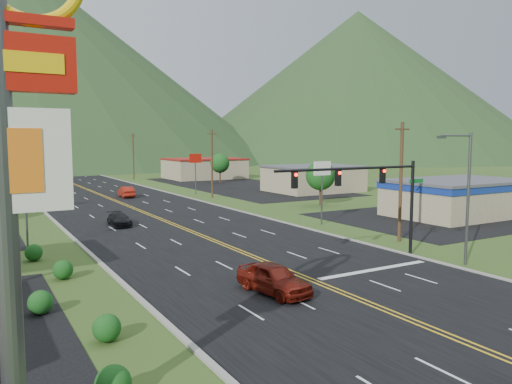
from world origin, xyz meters
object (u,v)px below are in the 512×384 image
streetlight_east (465,190)px  car_red_far (126,192)px  car_red_near (274,279)px  streetlight_west (14,163)px  car_dark_mid (119,220)px  traffic_signal (372,186)px

streetlight_east → car_red_far: size_ratio=1.88×
streetlight_east → car_red_far: streetlight_east is taller
car_red_near → car_red_far: 51.16m
streetlight_east → streetlight_west: 64.21m
car_red_near → car_red_far: car_red_near is taller
streetlight_east → car_dark_mid: (-16.12, 27.41, -4.56)m
streetlight_west → car_red_far: bearing=-29.7°
streetlight_east → car_dark_mid: 32.12m
streetlight_west → car_red_near: size_ratio=1.82×
streetlight_west → car_red_far: size_ratio=1.88×
traffic_signal → streetlight_east: size_ratio=1.46×
car_red_far → car_red_near: bearing=86.4°
traffic_signal → car_red_far: traffic_signal is taller
car_red_near → car_dark_mid: (-1.57, 26.35, -0.22)m
streetlight_east → car_red_far: (-8.59, 51.87, -4.39)m
streetlight_east → car_red_near: streetlight_east is taller
car_dark_mid → traffic_signal: bearing=-63.4°
traffic_signal → car_red_far: (-3.89, 47.88, -4.54)m
streetlight_east → car_dark_mid: size_ratio=2.11×
streetlight_east → car_red_far: bearing=99.4°
traffic_signal → car_red_far: bearing=94.6°
streetlight_east → streetlight_west: (-22.86, 60.00, 0.00)m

